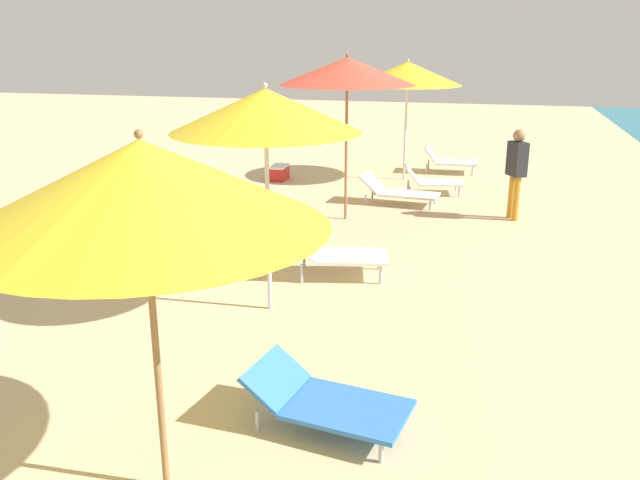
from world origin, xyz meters
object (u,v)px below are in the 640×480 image
(umbrella_farthest, at_px, (408,74))
(lounger_farthest_inland, at_px, (432,180))
(lounger_fifth_shoreside, at_px, (338,254))
(lounger_sixth_shoreside, at_px, (398,191))
(umbrella_sixth, at_px, (347,71))
(umbrella_fourth, at_px, (143,185))
(cooler_box, at_px, (279,172))
(lounger_farthest_shoreside, at_px, (449,160))
(umbrella_fifth, at_px, (265,111))
(lounger_fourth_shoreside, at_px, (326,400))
(person_walking_near, at_px, (517,166))

(umbrella_farthest, distance_m, lounger_farthest_inland, 2.52)
(lounger_fifth_shoreside, relative_size, lounger_sixth_shoreside, 0.91)
(lounger_sixth_shoreside, bearing_deg, umbrella_sixth, -114.77)
(umbrella_sixth, bearing_deg, umbrella_fourth, -88.29)
(lounger_farthest_inland, height_order, cooler_box, lounger_farthest_inland)
(umbrella_farthest, xyz_separation_m, cooler_box, (-2.72, -0.72, -2.16))
(umbrella_fourth, distance_m, lounger_farthest_shoreside, 12.35)
(umbrella_sixth, relative_size, cooler_box, 5.12)
(umbrella_fourth, relative_size, umbrella_sixth, 0.92)
(umbrella_fifth, bearing_deg, umbrella_sixth, 89.21)
(umbrella_fourth, bearing_deg, lounger_fifth_shoreside, 86.70)
(lounger_sixth_shoreside, xyz_separation_m, lounger_farthest_inland, (0.56, 1.04, 0.02))
(lounger_fourth_shoreside, relative_size, umbrella_fifth, 0.54)
(umbrella_sixth, bearing_deg, umbrella_farthest, 80.49)
(person_walking_near, bearing_deg, cooler_box, -53.13)
(umbrella_farthest, xyz_separation_m, lounger_farthest_shoreside, (0.93, 1.01, -2.03))
(umbrella_fourth, distance_m, person_walking_near, 8.72)
(cooler_box, bearing_deg, umbrella_farthest, 14.87)
(lounger_sixth_shoreside, distance_m, cooler_box, 3.29)
(lounger_farthest_shoreside, bearing_deg, lounger_farthest_inland, -95.80)
(lounger_farthest_inland, bearing_deg, lounger_fourth_shoreside, -100.58)
(lounger_fifth_shoreside, xyz_separation_m, lounger_farthest_inland, (0.83, 5.22, -0.04))
(lounger_sixth_shoreside, xyz_separation_m, lounger_farthest_shoreside, (0.77, 3.32, 0.04))
(lounger_farthest_shoreside, bearing_deg, lounger_fifth_shoreside, -98.46)
(lounger_fourth_shoreside, bearing_deg, person_walking_near, 86.23)
(umbrella_fifth, bearing_deg, lounger_fifth_shoreside, 66.90)
(umbrella_fourth, height_order, lounger_fifth_shoreside, umbrella_fourth)
(lounger_farthest_shoreside, height_order, cooler_box, lounger_farthest_shoreside)
(umbrella_fourth, relative_size, lounger_farthest_shoreside, 2.11)
(umbrella_farthest, distance_m, person_walking_near, 3.95)
(lounger_fifth_shoreside, bearing_deg, person_walking_near, 44.58)
(umbrella_fifth, xyz_separation_m, umbrella_farthest, (0.66, 7.78, -0.03))
(lounger_fourth_shoreside, height_order, umbrella_fifth, umbrella_fifth)
(lounger_fifth_shoreside, bearing_deg, lounger_fourth_shoreside, -90.85)
(lounger_fifth_shoreside, height_order, lounger_sixth_shoreside, lounger_sixth_shoreside)
(umbrella_fifth, height_order, umbrella_farthest, umbrella_fifth)
(lounger_fourth_shoreside, distance_m, lounger_farthest_inland, 8.80)
(lounger_fourth_shoreside, distance_m, lounger_sixth_shoreside, 7.77)
(umbrella_farthest, bearing_deg, umbrella_sixth, -99.51)
(umbrella_fourth, distance_m, lounger_fifth_shoreside, 5.02)
(lounger_fifth_shoreside, distance_m, lounger_sixth_shoreside, 4.19)
(umbrella_fifth, bearing_deg, person_walking_near, 58.82)
(lounger_fifth_shoreside, bearing_deg, cooler_box, 102.67)
(umbrella_sixth, height_order, lounger_farthest_shoreside, umbrella_sixth)
(cooler_box, bearing_deg, lounger_farthest_shoreside, 25.45)
(umbrella_farthest, bearing_deg, lounger_farthest_shoreside, 47.42)
(lounger_sixth_shoreside, distance_m, lounger_farthest_shoreside, 3.41)
(lounger_sixth_shoreside, relative_size, lounger_farthest_shoreside, 1.25)
(umbrella_fourth, distance_m, lounger_sixth_shoreside, 9.04)
(umbrella_sixth, bearing_deg, lounger_farthest_inland, 60.32)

